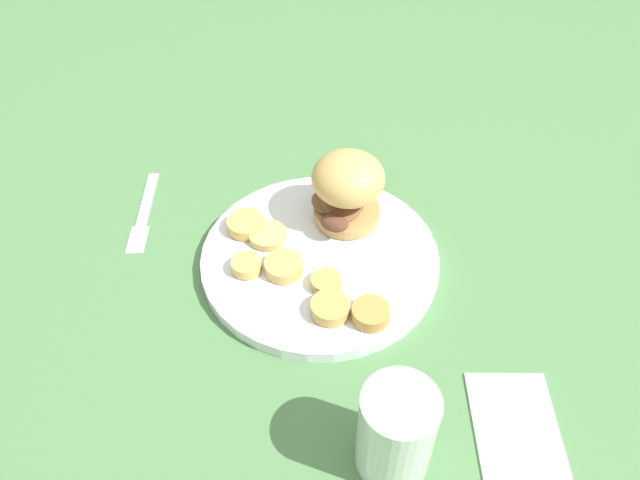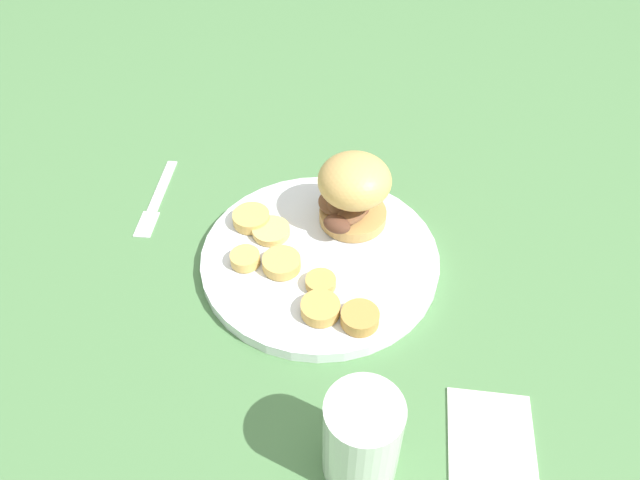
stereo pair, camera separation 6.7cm
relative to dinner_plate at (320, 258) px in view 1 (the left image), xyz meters
The scene contains 13 objects.
ground_plane 0.01m from the dinner_plate, ahead, with size 4.00×4.00×0.00m, color #4C7A47.
dinner_plate is the anchor object (origin of this frame).
sandwich 0.10m from the dinner_plate, 110.96° to the right, with size 0.11×0.13×0.10m.
potato_round_0 0.10m from the dinner_plate, 21.69° to the left, with size 0.04×0.04×0.01m, color tan.
potato_round_1 0.11m from the dinner_plate, 19.49° to the right, with size 0.05×0.05×0.02m, color tan.
potato_round_2 0.12m from the dinner_plate, 125.28° to the left, with size 0.05×0.05×0.02m, color #BC8942.
potato_round_3 0.08m from the dinner_plate, 16.84° to the right, with size 0.05×0.05×0.01m, color #DBB766.
potato_round_4 0.10m from the dinner_plate, 102.67° to the left, with size 0.05×0.05×0.02m, color tan.
potato_round_5 0.06m from the dinner_plate, 103.20° to the left, with size 0.04×0.04×0.01m, color tan.
potato_round_6 0.06m from the dinner_plate, 38.10° to the left, with size 0.05×0.05×0.02m, color tan.
fork 0.27m from the dinner_plate, 15.49° to the right, with size 0.04×0.17×0.00m.
drinking_glass 0.28m from the dinner_plate, 110.56° to the left, with size 0.07×0.07×0.11m.
napkin 0.31m from the dinner_plate, 136.38° to the left, with size 0.14×0.09×0.01m, color white.
Camera 1 is at (-0.05, 0.55, 0.61)m, focal length 35.00 mm.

